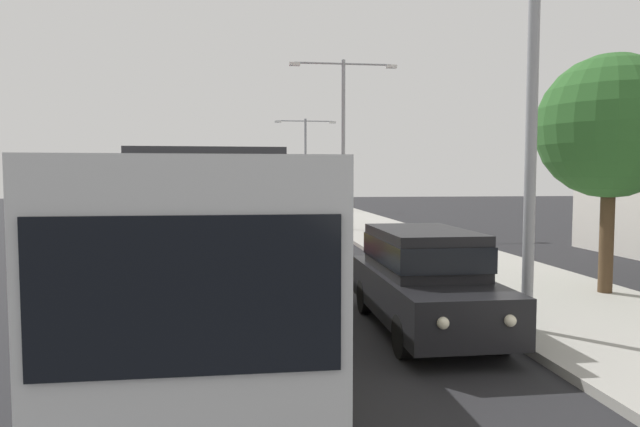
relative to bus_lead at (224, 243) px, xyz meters
The scene contains 9 objects.
bus_lead is the anchor object (origin of this frame).
bus_second_in_line 12.68m from the bus_lead, 90.00° to the left, with size 2.58×12.02×3.21m.
bus_middle 25.37m from the bus_lead, 90.00° to the left, with size 2.58×11.88×3.21m.
white_suv 3.76m from the bus_lead, ahead, with size 1.86×4.86×1.90m.
box_truck_oncoming 26.48m from the bus_lead, 97.16° to the left, with size 2.35×6.85×3.15m.
streetlamp_near 6.32m from the bus_lead, ahead, with size 5.00×0.28×7.70m.
streetlamp_mid 19.77m from the bus_lead, 73.85° to the left, with size 5.67×0.28×8.84m.
streetlamp_far 38.68m from the bus_lead, 81.95° to the left, with size 5.35×0.28×7.84m.
roadside_tree 9.33m from the bus_lead, 11.98° to the left, with size 3.34×3.34×5.58m.
Camera 1 is at (-0.84, 0.65, 2.88)m, focal length 30.92 mm.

